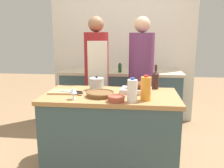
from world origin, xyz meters
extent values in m
cube|color=#3D565B|center=(0.00, 0.00, 0.42)|extent=(1.29, 0.68, 0.83)
cube|color=#B27F4C|center=(0.00, 0.00, 0.85)|extent=(1.33, 0.70, 0.04)
cube|color=#3D565B|center=(0.00, 1.37, 0.43)|extent=(1.81, 0.58, 0.85)
cube|color=beige|center=(0.00, 1.37, 0.87)|extent=(1.86, 0.60, 0.04)
cube|color=silver|center=(0.00, 1.72, 1.27)|extent=(2.36, 0.10, 2.55)
cube|color=#BCBCC1|center=(0.25, 0.09, 0.89)|extent=(0.33, 0.25, 0.04)
ellipsoid|color=brown|center=(0.25, 0.09, 0.95)|extent=(0.21, 0.15, 0.08)
cylinder|color=brown|center=(-0.09, -0.10, 0.89)|extent=(0.25, 0.25, 0.04)
torus|color=brown|center=(-0.09, -0.10, 0.91)|extent=(0.27, 0.27, 0.02)
cube|color=tan|center=(-0.48, 0.00, 0.88)|extent=(0.29, 0.20, 0.02)
cylinder|color=#B7B7BC|center=(-0.17, 0.18, 0.93)|extent=(0.15, 0.15, 0.11)
cylinder|color=#B7B7BC|center=(-0.17, 0.18, 0.99)|extent=(0.16, 0.16, 0.01)
sphere|color=black|center=(-0.17, 0.18, 1.01)|extent=(0.02, 0.02, 0.02)
cylinder|color=#A84C38|center=(0.08, -0.26, 0.89)|extent=(0.14, 0.14, 0.04)
torus|color=#A84C38|center=(0.08, -0.26, 0.92)|extent=(0.16, 0.16, 0.02)
cylinder|color=orange|center=(0.34, -0.19, 0.98)|extent=(0.09, 0.09, 0.21)
cylinder|color=red|center=(0.34, -0.19, 1.09)|extent=(0.04, 0.04, 0.02)
cylinder|color=white|center=(0.22, -0.26, 0.97)|extent=(0.09, 0.09, 0.20)
cylinder|color=#3360B2|center=(0.22, -0.26, 1.08)|extent=(0.04, 0.04, 0.02)
cylinder|color=#381E19|center=(0.45, 0.28, 0.95)|extent=(0.07, 0.07, 0.16)
cone|color=#381E19|center=(0.45, 0.28, 1.05)|extent=(0.07, 0.07, 0.03)
cylinder|color=#381E19|center=(0.45, 0.28, 1.10)|extent=(0.03, 0.03, 0.07)
cylinder|color=silver|center=(-0.32, -0.23, 0.87)|extent=(0.06, 0.06, 0.00)
cylinder|color=silver|center=(-0.32, -0.23, 0.90)|extent=(0.01, 0.01, 0.05)
cone|color=silver|center=(-0.32, -0.23, 0.96)|extent=(0.07, 0.07, 0.05)
cube|color=#B7B7BC|center=(-0.44, -0.03, 0.89)|extent=(0.17, 0.08, 0.01)
cube|color=black|center=(-0.31, -0.07, 0.89)|extent=(0.10, 0.06, 0.01)
cube|color=#B7B7BC|center=(-0.40, -0.01, 0.89)|extent=(0.11, 0.04, 0.01)
cube|color=black|center=(-0.32, -0.01, 0.89)|extent=(0.07, 0.03, 0.01)
cylinder|color=#332D28|center=(-0.30, 1.22, 0.99)|extent=(0.06, 0.06, 0.19)
cylinder|color=black|center=(-0.30, 1.22, 1.09)|extent=(0.02, 0.02, 0.02)
cylinder|color=maroon|center=(0.33, 1.49, 0.95)|extent=(0.06, 0.06, 0.12)
cylinder|color=black|center=(0.33, 1.49, 1.02)|extent=(0.02, 0.02, 0.02)
cylinder|color=#234C28|center=(-0.01, 1.22, 0.96)|extent=(0.05, 0.05, 0.12)
cylinder|color=black|center=(-0.01, 1.22, 1.03)|extent=(0.02, 0.02, 0.02)
cube|color=beige|center=(-0.27, 0.70, 0.40)|extent=(0.28, 0.23, 0.81)
cylinder|color=maroon|center=(-0.27, 0.70, 1.14)|extent=(0.31, 0.31, 0.67)
sphere|color=#996B4C|center=(-0.27, 0.70, 1.57)|extent=(0.19, 0.19, 0.19)
cube|color=silver|center=(-0.23, 0.56, 0.95)|extent=(0.24, 0.08, 0.85)
cube|color=beige|center=(0.30, 0.71, 0.40)|extent=(0.29, 0.24, 0.80)
cylinder|color=#663360|center=(0.30, 0.71, 1.14)|extent=(0.32, 0.32, 0.67)
sphere|color=#DBAD89|center=(0.30, 0.71, 1.57)|extent=(0.19, 0.19, 0.19)
camera|label=1|loc=(0.27, -2.27, 1.46)|focal=38.00mm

